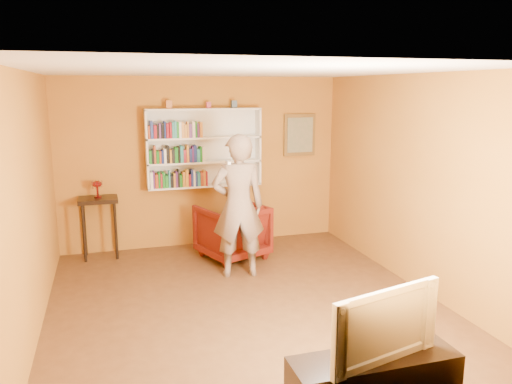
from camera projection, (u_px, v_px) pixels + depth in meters
room_shell at (244, 221)px, 5.74m from camera, size 5.30×5.80×2.88m
bookshelf at (203, 148)px, 7.88m from camera, size 1.80×0.29×1.23m
books_row_lower at (179, 179)px, 7.75m from camera, size 0.88×0.19×0.27m
books_row_middle at (177, 155)px, 7.67m from camera, size 0.85×0.19×0.27m
books_row_upper at (175, 130)px, 7.59m from camera, size 0.82×0.19×0.27m
ornament_left at (169, 105)px, 7.53m from camera, size 0.09×0.09×0.12m
ornament_centre at (209, 105)px, 7.71m from camera, size 0.07×0.07×0.09m
ornament_right at (234, 104)px, 7.82m from camera, size 0.08×0.08×0.12m
framed_painting at (300, 135)px, 8.36m from camera, size 0.55×0.05×0.70m
console_table at (99, 208)px, 7.43m from camera, size 0.56×0.43×0.92m
ruby_lustre at (97, 186)px, 7.36m from camera, size 0.16×0.15×0.25m
armchair at (232, 231)px, 7.50m from camera, size 1.13×1.15×0.82m
person at (238, 206)px, 6.67m from camera, size 0.76×0.54×1.94m
game_remote at (228, 162)px, 6.25m from camera, size 0.04×0.15×0.04m
tv_cabinet at (373, 384)px, 3.91m from camera, size 1.35×0.40×0.48m
television at (377, 321)px, 3.80m from camera, size 1.02×0.38×0.59m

